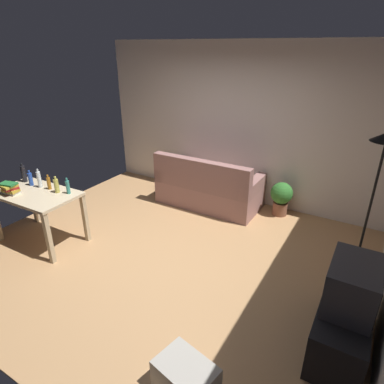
{
  "coord_description": "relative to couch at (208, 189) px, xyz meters",
  "views": [
    {
      "loc": [
        2.2,
        -3.04,
        2.6
      ],
      "look_at": [
        0.1,
        0.5,
        0.75
      ],
      "focal_mm": 30.57,
      "sensor_mm": 36.0,
      "label": 1
    }
  ],
  "objects": [
    {
      "name": "ground_plane",
      "position": [
        0.23,
        -1.59,
        -0.32
      ],
      "size": [
        5.2,
        4.4,
        0.02
      ],
      "primitive_type": "cube",
      "color": "tan"
    },
    {
      "name": "wall_rear",
      "position": [
        0.23,
        0.61,
        1.04
      ],
      "size": [
        5.2,
        0.1,
        2.7
      ],
      "primitive_type": "cube",
      "color": "silver",
      "rests_on": "ground_plane"
    },
    {
      "name": "storage_box",
      "position": [
        1.47,
        -3.12,
        -0.16
      ],
      "size": [
        0.54,
        0.43,
        0.3
      ],
      "primitive_type": "cube",
      "rotation": [
        0.0,
        0.0,
        -0.21
      ],
      "color": "#A8A399",
      "rests_on": "ground_plane"
    },
    {
      "name": "bottle_dark",
      "position": [
        -1.98,
        -2.04,
        0.58
      ],
      "size": [
        0.07,
        0.07,
        0.29
      ],
      "color": "black",
      "rests_on": "desk"
    },
    {
      "name": "bottle_squat",
      "position": [
        -1.25,
        -2.06,
        0.55
      ],
      "size": [
        0.06,
        0.06,
        0.23
      ],
      "color": "#BCB24C",
      "rests_on": "desk"
    },
    {
      "name": "bottle_blue",
      "position": [
        -1.78,
        -2.08,
        0.55
      ],
      "size": [
        0.06,
        0.06,
        0.22
      ],
      "color": "#2347A3",
      "rests_on": "desk"
    },
    {
      "name": "tv_stand",
      "position": [
        2.48,
        -1.98,
        -0.07
      ],
      "size": [
        0.44,
        1.1,
        0.48
      ],
      "rotation": [
        0.0,
        0.0,
        1.57
      ],
      "color": "black",
      "rests_on": "ground_plane"
    },
    {
      "name": "book_stack",
      "position": [
        -1.76,
        -2.41,
        0.53
      ],
      "size": [
        0.27,
        0.21,
        0.16
      ],
      "color": "beige",
      "rests_on": "desk"
    },
    {
      "name": "potted_plant",
      "position": [
        1.21,
        0.31,
        0.02
      ],
      "size": [
        0.36,
        0.36,
        0.57
      ],
      "color": "brown",
      "rests_on": "ground_plane"
    },
    {
      "name": "couch",
      "position": [
        0.0,
        0.0,
        0.0
      ],
      "size": [
        1.76,
        0.84,
        0.92
      ],
      "rotation": [
        0.0,
        0.0,
        3.14
      ],
      "color": "#996B66",
      "rests_on": "ground_plane"
    },
    {
      "name": "desk",
      "position": [
        -1.51,
        -2.22,
        0.34
      ],
      "size": [
        1.22,
        0.73,
        0.76
      ],
      "rotation": [
        0.0,
        0.0,
        0.03
      ],
      "color": "#C6B28E",
      "rests_on": "ground_plane"
    },
    {
      "name": "tv",
      "position": [
        2.48,
        -1.98,
        0.39
      ],
      "size": [
        0.41,
        0.6,
        0.44
      ],
      "rotation": [
        0.0,
        0.0,
        1.57
      ],
      "color": "#2D2D33",
      "rests_on": "tv_stand"
    },
    {
      "name": "bottle_clear",
      "position": [
        -1.6,
        -2.06,
        0.57
      ],
      "size": [
        0.06,
        0.06,
        0.27
      ],
      "color": "silver",
      "rests_on": "desk"
    },
    {
      "name": "bottle_amber",
      "position": [
        -1.43,
        -2.04,
        0.54
      ],
      "size": [
        0.05,
        0.05,
        0.21
      ],
      "color": "#9E6019",
      "rests_on": "desk"
    },
    {
      "name": "bottle_tall",
      "position": [
        -1.08,
        -2.0,
        0.55
      ],
      "size": [
        0.05,
        0.05,
        0.23
      ],
      "color": "teal",
      "rests_on": "desk"
    },
    {
      "name": "torchiere_lamp",
      "position": [
        2.48,
        -0.85,
        1.11
      ],
      "size": [
        0.32,
        0.32,
        1.81
      ],
      "color": "black",
      "rests_on": "ground_plane"
    }
  ]
}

